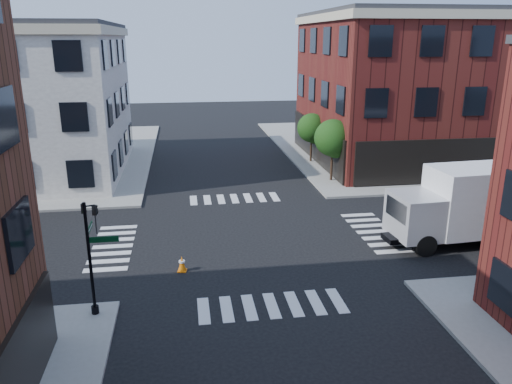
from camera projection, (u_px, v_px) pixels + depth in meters
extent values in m
plane|color=black|center=(248.00, 239.00, 26.45)|extent=(120.00, 120.00, 0.00)
cube|color=gray|center=(431.00, 145.00, 49.22)|extent=(30.00, 30.00, 0.15)
cube|color=#4E1613|center=(460.00, 89.00, 42.67)|extent=(25.00, 16.00, 12.00)
cylinder|color=black|center=(331.00, 170.00, 36.69)|extent=(0.18, 0.18, 1.47)
cylinder|color=black|center=(332.00, 161.00, 36.47)|extent=(0.12, 0.12, 1.47)
sphere|color=#16380F|center=(333.00, 138.00, 35.97)|extent=(2.69, 2.69, 2.69)
sphere|color=#16380F|center=(336.00, 146.00, 36.08)|extent=(1.85, 1.85, 1.85)
cylinder|color=black|center=(311.00, 153.00, 42.38)|extent=(0.18, 0.18, 1.33)
cylinder|color=black|center=(311.00, 146.00, 42.18)|extent=(0.12, 0.12, 1.33)
sphere|color=#16380F|center=(312.00, 128.00, 41.73)|extent=(2.43, 2.43, 2.43)
sphere|color=#16380F|center=(315.00, 134.00, 41.82)|extent=(1.67, 1.67, 1.67)
cylinder|color=black|center=(90.00, 262.00, 18.39)|extent=(0.12, 0.12, 4.60)
cylinder|color=black|center=(95.00, 310.00, 18.98)|extent=(0.28, 0.28, 0.30)
cube|color=#053819|center=(103.00, 239.00, 18.21)|extent=(1.10, 0.03, 0.22)
cube|color=#053819|center=(90.00, 228.00, 18.58)|extent=(0.03, 1.10, 0.22)
imported|color=black|center=(96.00, 219.00, 18.06)|extent=(0.22, 0.18, 1.10)
imported|color=black|center=(85.00, 218.00, 18.23)|extent=(0.18, 0.22, 1.10)
cube|color=white|center=(490.00, 198.00, 25.66)|extent=(6.50, 3.16, 3.38)
cube|color=maroon|center=(508.00, 207.00, 24.37)|extent=(2.40, 0.21, 0.76)
cube|color=maroon|center=(473.00, 191.00, 26.95)|extent=(2.40, 0.21, 0.76)
cube|color=#BDBDC0|center=(415.00, 215.00, 24.99)|extent=(2.36, 2.76, 2.18)
cube|color=black|center=(397.00, 210.00, 24.66)|extent=(0.25, 2.08, 0.98)
cube|color=black|center=(463.00, 232.00, 25.91)|extent=(8.79, 1.69, 0.27)
cylinder|color=black|center=(425.00, 245.00, 24.25)|extent=(1.12, 0.46, 1.09)
cylinder|color=black|center=(402.00, 228.00, 26.39)|extent=(1.12, 0.46, 1.09)
cylinder|color=black|center=(496.00, 239.00, 25.06)|extent=(1.12, 0.46, 1.09)
cylinder|color=black|center=(468.00, 223.00, 27.20)|extent=(1.12, 0.46, 1.09)
cylinder|color=black|center=(510.00, 219.00, 27.74)|extent=(1.12, 0.46, 1.09)
cube|color=orange|center=(182.00, 271.00, 22.79)|extent=(0.46, 0.46, 0.04)
cone|color=orange|center=(182.00, 264.00, 22.69)|extent=(0.44, 0.44, 0.73)
cylinder|color=white|center=(182.00, 261.00, 22.66)|extent=(0.28, 0.28, 0.08)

